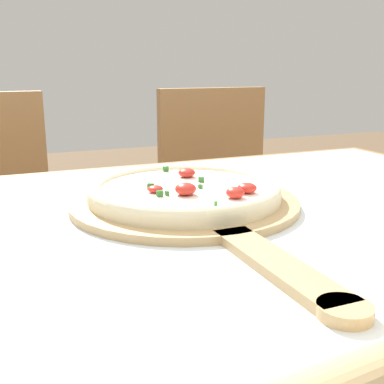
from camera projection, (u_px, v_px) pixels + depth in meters
dining_table at (257, 300)px, 0.68m from camera, size 1.19×0.99×0.73m
towel_cloth at (259, 228)px, 0.66m from camera, size 1.11×0.91×0.00m
pizza_peel at (191, 207)px, 0.73m from camera, size 0.35×0.57×0.01m
pizza at (185, 191)px, 0.74m from camera, size 0.30×0.30×0.04m
chair_right at (223, 203)px, 1.60m from camera, size 0.40×0.40×0.88m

